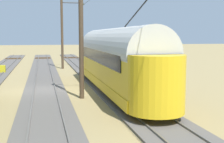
% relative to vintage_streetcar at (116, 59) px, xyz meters
% --- Properties ---
extents(ground_plane, '(220.00, 220.00, 0.00)m').
position_rel_vintage_streetcar_xyz_m(ground_plane, '(4.71, -1.22, -2.26)').
color(ground_plane, '#937F51').
extents(track_streetcar_siding, '(2.80, 80.00, 0.18)m').
position_rel_vintage_streetcar_xyz_m(track_streetcar_siding, '(0.00, -1.53, -2.21)').
color(track_streetcar_siding, '#56514C').
rests_on(track_streetcar_siding, ground).
extents(track_adjacent_siding, '(2.80, 80.00, 0.18)m').
position_rel_vintage_streetcar_xyz_m(track_adjacent_siding, '(4.71, -1.53, -2.21)').
color(track_adjacent_siding, '#56514C').
rests_on(track_adjacent_siding, ground).
extents(vintage_streetcar, '(2.65, 17.58, 5.64)m').
position_rel_vintage_streetcar_xyz_m(vintage_streetcar, '(0.00, 0.00, 0.00)').
color(vintage_streetcar, gold).
rests_on(vintage_streetcar, ground).
extents(catenary_pole_foreground, '(2.75, 0.28, 7.93)m').
position_rel_vintage_streetcar_xyz_m(catenary_pole_foreground, '(2.46, -15.56, 1.86)').
color(catenary_pole_foreground, '#423323').
rests_on(catenary_pole_foreground, ground).
extents(catenary_pole_mid_near, '(2.75, 0.28, 7.93)m').
position_rel_vintage_streetcar_xyz_m(catenary_pole_mid_near, '(2.46, 1.72, 1.86)').
color(catenary_pole_mid_near, '#423323').
rests_on(catenary_pole_mid_near, ground).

